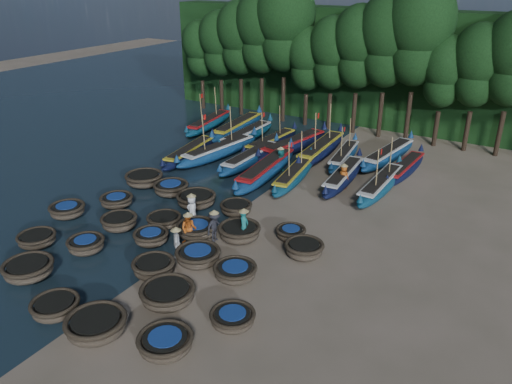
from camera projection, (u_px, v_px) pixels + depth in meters
The scene contains 61 objects.
ground at pixel (221, 224), 27.89m from camera, with size 120.00×120.00×0.00m, color gray.
foliage_wall at pixel (370, 68), 44.23m from camera, with size 40.00×3.00×10.00m, color black.
coracle_1 at pixel (28, 269), 22.84m from camera, with size 2.44×2.44×0.80m.
coracle_2 at pixel (55, 307), 20.37m from camera, with size 2.38×2.38×0.70m.
coracle_3 at pixel (96, 325), 19.23m from camera, with size 2.94×2.94×0.82m.
coracle_4 at pixel (165, 342), 18.42m from camera, with size 2.44×2.44×0.70m.
coracle_5 at pixel (37, 239), 25.54m from camera, with size 2.16×2.16×0.66m.
coracle_6 at pixel (86, 244), 24.90m from camera, with size 2.24×2.24×0.75m.
coracle_7 at pixel (154, 267), 22.98m from camera, with size 2.08×2.08×0.79m.
coracle_8 at pixel (168, 294), 21.08m from camera, with size 2.40×2.40×0.79m.
coracle_9 at pixel (233, 318), 19.76m from camera, with size 1.86×1.86×0.64m.
coracle_10 at pixel (67, 210), 28.49m from camera, with size 2.05×2.05×0.75m.
coracle_11 at pixel (119, 222), 27.11m from camera, with size 2.00×2.00×0.79m.
coracle_12 at pixel (151, 237), 25.66m from camera, with size 2.19×2.19×0.72m.
coracle_13 at pixel (198, 255), 23.95m from camera, with size 2.22×2.22×0.76m.
coracle_14 at pixel (235, 271), 22.80m from camera, with size 2.29×2.29×0.67m.
coracle_15 at pixel (117, 200), 29.75m from camera, with size 1.98×1.98×0.69m.
coracle_16 at pixel (164, 220), 27.45m from camera, with size 1.99×1.99×0.66m.
coracle_17 at pixel (196, 229), 26.40m from camera, with size 2.34×2.34×0.73m.
coracle_18 at pixel (239, 232), 26.03m from camera, with size 2.53×2.53×0.83m.
coracle_19 at pixel (304, 249), 24.50m from camera, with size 2.36×2.36×0.78m.
coracle_20 at pixel (144, 179), 32.60m from camera, with size 3.05×3.05×0.85m.
coracle_21 at pixel (171, 188), 31.28m from camera, with size 2.24×2.24×0.79m.
coracle_22 at pixel (196, 199), 29.76m from camera, with size 2.60×2.60×0.81m.
coracle_23 at pixel (236, 208), 28.82m from camera, with size 2.13×2.13×0.70m.
coracle_24 at pixel (291, 233), 26.16m from camera, with size 1.87×1.87×0.65m.
long_boat_2 at pixel (190, 152), 37.19m from camera, with size 2.50×7.82×1.39m.
long_boat_3 at pixel (219, 151), 37.32m from camera, with size 2.80×8.71×3.74m.
long_boat_4 at pixel (251, 158), 36.03m from camera, with size 1.48×8.10×1.42m.
long_boat_5 at pixel (266, 169), 33.75m from camera, with size 2.37×9.17×1.62m.
long_boat_6 at pixel (294, 175), 33.14m from camera, with size 2.35×7.59×3.25m.
long_boat_7 at pixel (344, 176), 32.92m from camera, with size 1.97×7.79×1.38m.
long_boat_8 at pixel (381, 184), 31.62m from camera, with size 1.45×7.96×3.38m.
long_boat_9 at pixel (209, 123), 44.20m from camera, with size 2.53×8.14×3.49m.
long_boat_10 at pixel (238, 127), 42.91m from camera, with size 2.25×8.93×1.58m.
long_boat_11 at pixel (247, 135), 40.94m from camera, with size 1.55×8.38×1.47m.
long_boat_12 at pixel (271, 142), 39.41m from camera, with size 1.81×7.64×3.25m.
long_boat_13 at pixel (294, 145), 38.53m from camera, with size 2.97×8.80×1.57m.
long_boat_14 at pixel (321, 149), 37.59m from camera, with size 2.00×9.00×3.83m.
long_boat_15 at pixel (344, 156), 36.56m from camera, with size 2.18×7.23×3.09m.
long_boat_16 at pixel (388, 155), 36.60m from camera, with size 2.56×8.37×1.49m.
long_boat_17 at pixel (405, 168), 34.27m from camera, with size 1.66×7.40×1.30m.
fisherman_0 at pixel (192, 209), 27.48m from camera, with size 0.85×1.01×1.96m.
fisherman_1 at pixel (244, 224), 25.69m from camera, with size 0.54×0.72×1.99m.
fisherman_2 at pixel (189, 228), 25.49m from camera, with size 1.01×0.91×1.91m.
fisherman_3 at pixel (215, 226), 25.80m from camera, with size 0.78×1.16×1.87m.
fisherman_4 at pixel (177, 242), 24.33m from camera, with size 0.81×0.98×1.76m.
fisherman_5 at pixel (281, 159), 34.75m from camera, with size 0.65×1.64×1.93m.
fisherman_6 at pixel (343, 176), 32.01m from camera, with size 0.88×0.66×1.82m.
tree_0 at pixel (201, 48), 48.62m from camera, with size 3.68×3.68×8.68m.
tree_1 at pixel (220, 43), 47.26m from camera, with size 4.09×4.09×9.65m.
tree_2 at pixel (240, 37), 45.90m from camera, with size 4.51×4.51×10.63m.
tree_3 at pixel (262, 31), 44.55m from camera, with size 4.92×4.92×11.60m.
tree_4 at pixel (285, 24), 43.19m from camera, with size 5.34×5.34×12.58m.
tree_5 at pixel (308, 58), 43.21m from camera, with size 3.68×3.68×8.68m.
tree_6 at pixel (333, 52), 41.85m from camera, with size 4.09×4.09×9.65m.
tree_7 at pixel (359, 46), 40.49m from camera, with size 4.51×4.51×10.63m.
tree_8 at pixel (388, 39), 39.14m from camera, with size 4.92×4.92×11.60m.
tree_9 at pixel (419, 32), 37.78m from camera, with size 5.34×5.34×12.58m.
tree_10 at pixel (445, 71), 37.80m from camera, with size 3.68×3.68×8.68m.
tree_11 at pixel (479, 64), 36.44m from camera, with size 4.09×4.09×9.65m.
Camera 1 is at (14.44, -20.18, 13.01)m, focal length 35.00 mm.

